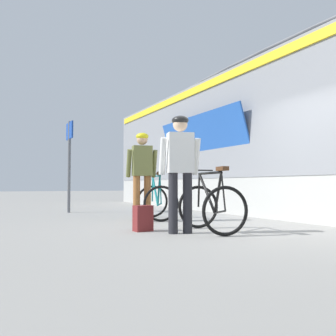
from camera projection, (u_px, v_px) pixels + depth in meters
ground_plane at (245, 229)px, 6.12m from camera, size 80.00×80.00×0.00m
train_car at (310, 132)px, 8.83m from camera, size 3.28×17.70×3.88m
cyclist_near_in_olive at (142, 168)px, 7.47m from camera, size 0.65×0.38×1.76m
cyclist_far_in_white at (180, 163)px, 5.61m from camera, size 0.66×0.41×1.76m
bicycle_near_teal at (156, 200)px, 7.83m from camera, size 0.95×1.21×0.99m
bicycle_far_black at (211, 206)px, 5.75m from camera, size 0.87×1.17×0.99m
backpack_on_platform at (143, 218)px, 5.84m from camera, size 0.29×0.20×0.40m
water_bottle_near_the_bikes at (171, 215)px, 7.78m from camera, size 0.08×0.08×0.20m
platform_sign_post at (69, 151)px, 9.84m from camera, size 0.08×0.70×2.40m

